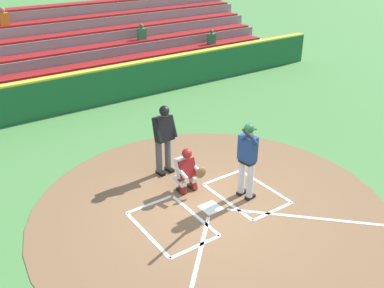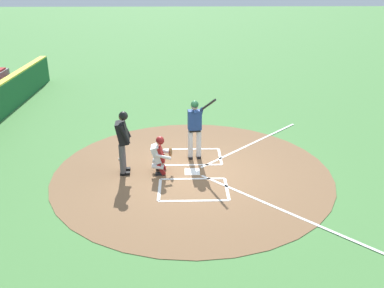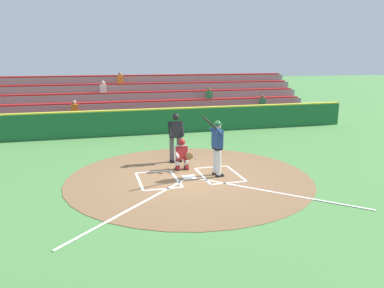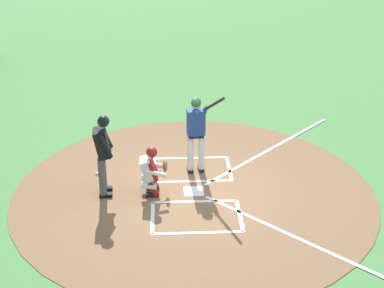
{
  "view_description": "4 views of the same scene",
  "coord_description": "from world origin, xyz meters",
  "px_view_note": "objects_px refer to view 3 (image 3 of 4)",
  "views": [
    {
      "loc": [
        4.94,
        6.35,
        5.57
      ],
      "look_at": [
        -0.1,
        -0.89,
        1.23
      ],
      "focal_mm": 40.22,
      "sensor_mm": 36.0,
      "label": 1
    },
    {
      "loc": [
        10.77,
        -0.26,
        5.41
      ],
      "look_at": [
        0.37,
        -0.02,
        1.04
      ],
      "focal_mm": 38.73,
      "sensor_mm": 36.0,
      "label": 2
    },
    {
      "loc": [
        3.05,
        11.41,
        3.87
      ],
      "look_at": [
        -0.36,
        -0.97,
        0.9
      ],
      "focal_mm": 35.13,
      "sensor_mm": 36.0,
      "label": 3
    },
    {
      "loc": [
        11.33,
        -0.56,
        6.51
      ],
      "look_at": [
        0.06,
        -0.04,
        1.2
      ],
      "focal_mm": 54.91,
      "sensor_mm": 36.0,
      "label": 4
    }
  ],
  "objects_px": {
    "batter": "(217,144)",
    "plate_umpire": "(175,134)",
    "baseball": "(196,158)",
    "catcher": "(182,153)"
  },
  "relations": [
    {
      "from": "batter",
      "to": "plate_umpire",
      "type": "relative_size",
      "value": 1.14
    },
    {
      "from": "plate_umpire",
      "to": "baseball",
      "type": "bearing_deg",
      "value": -162.32
    },
    {
      "from": "baseball",
      "to": "catcher",
      "type": "bearing_deg",
      "value": 55.7
    },
    {
      "from": "batter",
      "to": "baseball",
      "type": "height_order",
      "value": "batter"
    },
    {
      "from": "batter",
      "to": "catcher",
      "type": "height_order",
      "value": "batter"
    },
    {
      "from": "catcher",
      "to": "plate_umpire",
      "type": "distance_m",
      "value": 1.13
    },
    {
      "from": "plate_umpire",
      "to": "baseball",
      "type": "xyz_separation_m",
      "value": [
        -0.89,
        -0.28,
        -1.04
      ]
    },
    {
      "from": "batter",
      "to": "catcher",
      "type": "distance_m",
      "value": 1.48
    },
    {
      "from": "catcher",
      "to": "batter",
      "type": "bearing_deg",
      "value": 132.11
    },
    {
      "from": "catcher",
      "to": "plate_umpire",
      "type": "xyz_separation_m",
      "value": [
        -0.0,
        -1.02,
        0.49
      ]
    }
  ]
}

